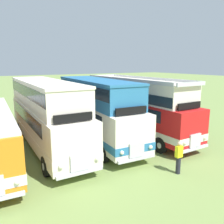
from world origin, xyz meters
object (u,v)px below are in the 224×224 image
Objects in this scene: bus_seventh_in_row at (46,112)px; bus_ninth_in_row at (135,105)px; marshal_person at (179,157)px; bus_eighth_in_row at (97,108)px.

bus_seventh_in_row is 0.97× the size of bus_ninth_in_row.
bus_seventh_in_row is at bearing 123.49° from marshal_person.
bus_eighth_in_row reaches higher than marshal_person.
bus_eighth_in_row is 5.98× the size of marshal_person.
bus_seventh_in_row is 1.09× the size of bus_eighth_in_row.
bus_seventh_in_row is at bearing 177.18° from bus_ninth_in_row.
bus_ninth_in_row is at bearing -2.82° from bus_seventh_in_row.
bus_ninth_in_row reaches higher than bus_seventh_in_row.
bus_seventh_in_row reaches higher than marshal_person.
bus_seventh_in_row is 6.54× the size of marshal_person.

